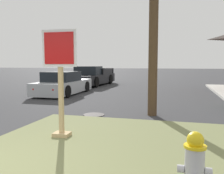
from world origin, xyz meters
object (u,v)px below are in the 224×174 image
manhole_cover (94,115)px  fire_hydrant (194,171)px  stop_sign (60,84)px  pickup_truck_black (92,77)px  parked_sedan_silver (63,84)px

manhole_cover → fire_hydrant: bearing=-58.6°
fire_hydrant → manhole_cover: (-2.83, 4.65, -0.47)m
stop_sign → manhole_cover: bearing=93.5°
stop_sign → pickup_truck_black: bearing=106.9°
manhole_cover → stop_sign: bearing=-86.5°
fire_hydrant → stop_sign: 3.42m
fire_hydrant → stop_sign: stop_sign is taller
fire_hydrant → stop_sign: size_ratio=0.37×
stop_sign → pickup_truck_black: (-3.94, 13.00, -0.64)m
stop_sign → pickup_truck_black: stop_sign is taller
parked_sedan_silver → pickup_truck_black: 5.57m
stop_sign → manhole_cover: size_ratio=3.33×
pickup_truck_black → fire_hydrant: bearing=-66.2°
pickup_truck_black → manhole_cover: bearing=-69.9°
manhole_cover → pickup_truck_black: size_ratio=0.12×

